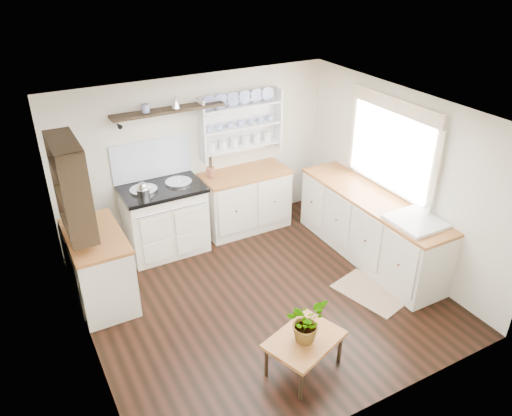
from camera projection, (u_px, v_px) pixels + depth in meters
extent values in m
cube|color=black|center=(263.00, 296.00, 6.10)|extent=(4.00, 3.80, 0.01)
cube|color=beige|center=(197.00, 157.00, 7.02)|extent=(4.00, 0.02, 2.30)
cube|color=beige|center=(399.00, 178.00, 6.40)|extent=(0.02, 3.80, 2.30)
cube|color=beige|center=(79.00, 264.00, 4.71)|extent=(0.02, 3.80, 2.30)
cube|color=white|center=(264.00, 114.00, 5.01)|extent=(4.00, 3.80, 0.01)
cube|color=white|center=(392.00, 149.00, 6.33)|extent=(0.04, 1.40, 1.00)
cube|color=white|center=(391.00, 150.00, 6.32)|extent=(0.02, 1.50, 1.10)
cube|color=beige|center=(396.00, 105.00, 6.04)|extent=(0.04, 1.55, 0.18)
cube|color=white|center=(165.00, 221.00, 6.82)|extent=(1.05, 0.68, 0.92)
cube|color=black|center=(162.00, 189.00, 6.59)|extent=(1.09, 0.72, 0.05)
cylinder|color=silver|center=(144.00, 190.00, 6.47)|extent=(0.36, 0.36, 0.03)
cylinder|color=silver|center=(179.00, 182.00, 6.67)|extent=(0.36, 0.36, 0.03)
cylinder|color=silver|center=(172.00, 209.00, 6.35)|extent=(0.94, 0.02, 0.02)
cube|color=beige|center=(245.00, 201.00, 7.38)|extent=(1.25, 0.60, 0.88)
cube|color=brown|center=(245.00, 174.00, 7.17)|extent=(1.27, 0.63, 0.04)
cube|color=beige|center=(370.00, 228.00, 6.68)|extent=(0.60, 2.40, 0.88)
cube|color=brown|center=(373.00, 199.00, 6.48)|extent=(0.62, 2.43, 0.04)
cube|color=white|center=(414.00, 230.00, 5.93)|extent=(0.55, 0.60, 0.28)
cylinder|color=silver|center=(429.00, 211.00, 5.92)|extent=(0.02, 0.02, 0.22)
cube|color=beige|center=(100.00, 268.00, 5.87)|extent=(0.60, 1.10, 0.88)
cube|color=brown|center=(94.00, 236.00, 5.66)|extent=(0.62, 1.13, 0.04)
cube|color=white|center=(238.00, 123.00, 7.09)|extent=(1.20, 0.03, 0.90)
cube|color=white|center=(241.00, 125.00, 7.02)|extent=(1.20, 0.22, 0.02)
cylinder|color=navy|center=(241.00, 106.00, 6.90)|extent=(0.20, 0.02, 0.20)
cube|color=black|center=(169.00, 110.00, 6.39)|extent=(1.50, 0.24, 0.04)
cone|color=black|center=(118.00, 125.00, 6.22)|extent=(0.06, 0.20, 0.06)
cone|color=black|center=(213.00, 110.00, 6.77)|extent=(0.06, 0.20, 0.06)
cube|color=black|center=(71.00, 186.00, 5.28)|extent=(0.28, 0.80, 1.05)
cylinder|color=brown|center=(211.00, 172.00, 6.98)|extent=(0.12, 0.12, 0.14)
cube|color=brown|center=(305.00, 340.00, 4.90)|extent=(0.87, 0.74, 0.04)
cylinder|color=black|center=(301.00, 385.00, 4.66)|extent=(0.04, 0.04, 0.36)
cylinder|color=black|center=(266.00, 362.00, 4.91)|extent=(0.04, 0.04, 0.36)
cylinder|color=black|center=(340.00, 348.00, 5.07)|extent=(0.04, 0.04, 0.36)
cylinder|color=black|center=(306.00, 329.00, 5.33)|extent=(0.04, 0.04, 0.36)
imported|color=#3F7233|center=(306.00, 322.00, 4.79)|extent=(0.50, 0.48, 0.43)
cube|color=#89634F|center=(371.00, 293.00, 6.15)|extent=(0.74, 0.96, 0.02)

